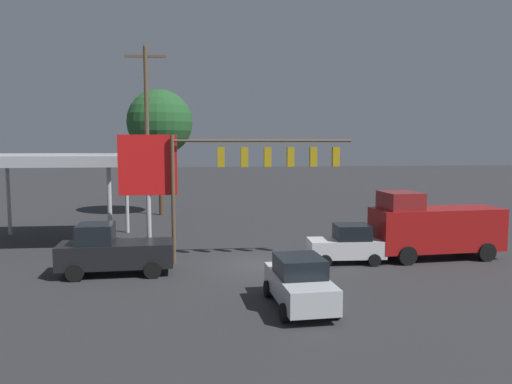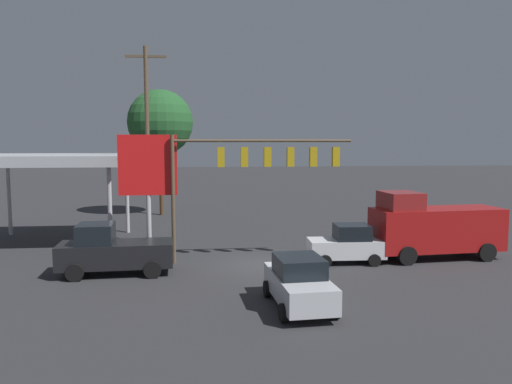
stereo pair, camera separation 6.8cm
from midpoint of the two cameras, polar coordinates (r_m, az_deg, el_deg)
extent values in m
plane|color=#2D2D30|center=(25.35, 0.42, -8.31)|extent=(200.00, 200.00, 0.00)
cylinder|color=brown|center=(25.42, -9.52, -0.88)|extent=(0.20, 0.20, 6.52)
cylinder|color=brown|center=(25.41, 0.74, 5.88)|extent=(9.12, 0.14, 0.14)
cube|color=#B79314|center=(25.25, -4.11, 4.00)|extent=(0.36, 0.28, 1.00)
sphere|color=#FF4141|center=(25.42, -4.13, 4.69)|extent=(0.22, 0.22, 0.22)
sphere|color=#392305|center=(25.43, -4.12, 4.02)|extent=(0.22, 0.22, 0.22)
sphere|color=black|center=(25.44, -4.12, 3.34)|extent=(0.22, 0.22, 0.22)
cube|color=#B79314|center=(25.32, -1.42, 4.02)|extent=(0.36, 0.28, 1.00)
sphere|color=#FF4141|center=(25.49, -1.45, 4.71)|extent=(0.22, 0.22, 0.22)
sphere|color=#392305|center=(25.50, -1.45, 4.03)|extent=(0.22, 0.22, 0.22)
sphere|color=black|center=(25.51, -1.45, 3.36)|extent=(0.22, 0.22, 0.22)
cube|color=#B79314|center=(25.45, 1.25, 4.03)|extent=(0.36, 0.28, 1.00)
sphere|color=#FF4141|center=(25.62, 1.20, 4.71)|extent=(0.22, 0.22, 0.22)
sphere|color=#392305|center=(25.63, 1.20, 4.04)|extent=(0.22, 0.22, 0.22)
sphere|color=black|center=(25.64, 1.20, 3.37)|extent=(0.22, 0.22, 0.22)
cube|color=#B79314|center=(25.63, 3.89, 4.03)|extent=(0.36, 0.28, 1.00)
sphere|color=#FF4141|center=(25.80, 3.82, 4.71)|extent=(0.22, 0.22, 0.22)
sphere|color=#392305|center=(25.81, 3.82, 4.04)|extent=(0.22, 0.22, 0.22)
sphere|color=black|center=(25.82, 3.81, 3.38)|extent=(0.22, 0.22, 0.22)
cube|color=#B79314|center=(25.86, 6.48, 4.02)|extent=(0.36, 0.28, 1.00)
sphere|color=#FF4141|center=(26.03, 6.40, 4.69)|extent=(0.22, 0.22, 0.22)
sphere|color=#392305|center=(26.04, 6.39, 4.03)|extent=(0.22, 0.22, 0.22)
sphere|color=black|center=(26.05, 6.39, 3.38)|extent=(0.22, 0.22, 0.22)
cube|color=#B79314|center=(26.15, 9.02, 4.01)|extent=(0.36, 0.28, 1.00)
sphere|color=#FF4141|center=(26.32, 8.93, 4.67)|extent=(0.22, 0.22, 0.22)
sphere|color=#392305|center=(26.33, 8.92, 4.02)|extent=(0.22, 0.22, 0.22)
sphere|color=black|center=(26.34, 8.91, 3.37)|extent=(0.22, 0.22, 0.22)
cylinder|color=brown|center=(30.68, -12.37, 5.11)|extent=(0.26, 0.26, 11.77)
cube|color=brown|center=(31.09, -12.59, 14.90)|extent=(2.40, 0.14, 0.14)
cube|color=#B2B7BC|center=(32.39, -22.26, 3.44)|extent=(8.86, 7.59, 0.60)
cube|color=red|center=(36.08, -20.60, 3.69)|extent=(8.86, 0.06, 0.36)
cylinder|color=#B7B7BC|center=(34.90, -14.60, -0.62)|extent=(0.24, 0.24, 4.80)
cylinder|color=#B7B7BC|center=(36.80, -26.47, -0.72)|extent=(0.24, 0.24, 4.80)
cylinder|color=#B7B7BC|center=(28.64, -16.44, -2.03)|extent=(0.24, 0.24, 4.80)
cylinder|color=#B7B7BC|center=(25.85, -12.26, -0.82)|extent=(0.24, 0.24, 6.52)
cube|color=red|center=(25.71, -12.34, 3.03)|extent=(2.93, 0.24, 3.04)
cube|color=black|center=(25.84, -12.31, 3.04)|extent=(2.05, 0.04, 1.07)
cube|color=silver|center=(26.02, 10.16, -6.32)|extent=(3.86, 1.85, 0.90)
cube|color=black|center=(25.93, 10.83, -4.50)|extent=(1.76, 1.63, 0.76)
cylinder|color=black|center=(25.01, 7.86, -7.83)|extent=(0.63, 0.24, 0.62)
cylinder|color=black|center=(26.67, 7.09, -6.96)|extent=(0.63, 0.24, 0.62)
cylinder|color=black|center=(25.63, 13.32, -7.60)|extent=(0.63, 0.24, 0.62)
cylinder|color=black|center=(27.25, 12.23, -6.78)|extent=(0.63, 0.24, 0.62)
cube|color=maroon|center=(28.11, 19.86, -3.97)|extent=(6.95, 2.80, 2.20)
cube|color=maroon|center=(26.89, 16.11, -0.94)|extent=(1.95, 2.24, 0.90)
cylinder|color=black|center=(26.25, 16.88, -6.99)|extent=(0.97, 0.29, 0.96)
cylinder|color=black|center=(28.30, 14.69, -6.02)|extent=(0.97, 0.29, 0.96)
cylinder|color=black|center=(28.53, 24.84, -6.27)|extent=(0.97, 0.29, 0.96)
cylinder|color=black|center=(30.43, 22.28, -5.44)|extent=(0.97, 0.29, 0.96)
cube|color=black|center=(24.28, -15.73, -6.85)|extent=(5.29, 2.25, 1.10)
cube|color=black|center=(24.21, -17.92, -4.54)|extent=(1.69, 1.92, 0.90)
cylinder|color=black|center=(23.69, -20.09, -8.67)|extent=(0.81, 0.26, 0.80)
cylinder|color=black|center=(25.64, -19.22, -7.56)|extent=(0.81, 0.26, 0.80)
cylinder|color=black|center=(23.28, -11.80, -8.70)|extent=(0.81, 0.26, 0.80)
cylinder|color=black|center=(25.26, -11.59, -7.55)|extent=(0.81, 0.26, 0.80)
cube|color=silver|center=(18.96, 4.88, -10.74)|extent=(2.10, 4.51, 0.90)
cube|color=black|center=(18.75, 4.90, -8.40)|extent=(1.79, 2.11, 0.70)
cylinder|color=black|center=(18.06, 8.97, -13.15)|extent=(0.26, 0.67, 0.66)
cylinder|color=black|center=(17.57, 3.12, -13.63)|extent=(0.26, 0.67, 0.66)
cylinder|color=black|center=(20.65, 6.33, -10.68)|extent=(0.26, 0.67, 0.66)
cylinder|color=black|center=(20.22, 1.23, -11.00)|extent=(0.26, 0.67, 0.66)
cylinder|color=#4C331E|center=(42.71, -10.87, 1.32)|extent=(0.36, 0.36, 5.89)
sphere|color=#235628|center=(42.62, -11.00, 7.83)|extent=(5.44, 5.44, 5.44)
camera|label=1|loc=(0.03, -90.07, -0.01)|focal=35.00mm
camera|label=2|loc=(0.03, 89.93, 0.01)|focal=35.00mm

